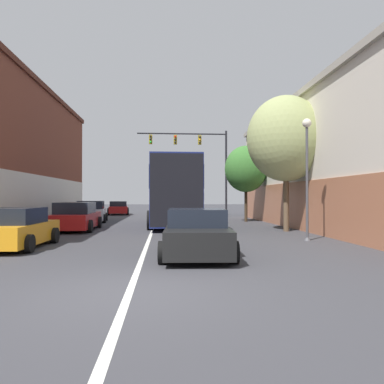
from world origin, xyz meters
TOP-DOWN VIEW (x-y plane):
  - ground_plane at (0.00, 0.00)m, footprint 160.00×160.00m
  - lane_center_line at (0.00, 14.67)m, footprint 0.14×41.34m
  - building_right_storefront at (12.11, 12.63)m, footprint 9.67×23.77m
  - bus at (1.16, 15.59)m, footprint 2.93×10.12m
  - hatchback_foreground at (1.54, 3.83)m, footprint 2.17×3.94m
  - parked_car_left_near at (-4.37, 19.01)m, footprint 2.37×4.13m
  - parked_car_left_mid at (-3.84, 29.52)m, footprint 2.31×4.22m
  - parked_car_left_far at (-3.87, 12.53)m, footprint 2.16×4.70m
  - parked_car_left_distant at (-4.34, 5.97)m, footprint 2.08×3.98m
  - traffic_signal_gantry at (3.52, 25.33)m, footprint 7.78×0.36m
  - street_lamp at (6.13, 7.30)m, footprint 0.35×0.35m
  - street_tree_near at (6.59, 11.21)m, footprint 3.86×3.47m
  - street_tree_far at (6.19, 18.55)m, footprint 2.91×2.62m

SIDE VIEW (x-z plane):
  - ground_plane at x=0.00m, z-range 0.00..0.00m
  - lane_center_line at x=0.00m, z-range 0.00..0.01m
  - parked_car_left_mid at x=-3.84m, z-range -0.02..1.26m
  - parked_car_left_distant at x=-4.34m, z-range -0.04..1.30m
  - hatchback_foreground at x=1.54m, z-range -0.03..1.31m
  - parked_car_left_near at x=-4.37m, z-range -0.04..1.39m
  - parked_car_left_far at x=-3.87m, z-range -0.04..1.39m
  - bus at x=1.16m, z-range 0.22..4.03m
  - street_lamp at x=6.13m, z-range 0.56..5.31m
  - street_tree_far at x=6.19m, z-range 1.00..6.23m
  - building_right_storefront at x=12.11m, z-range 0.12..7.19m
  - street_tree_near at x=6.59m, z-range 1.22..7.92m
  - traffic_signal_gantry at x=3.52m, z-range 1.77..9.22m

